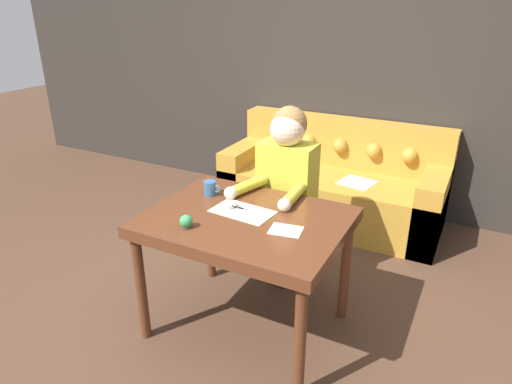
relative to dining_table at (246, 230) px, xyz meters
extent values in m
plane|color=#4C3323|center=(-0.10, 0.01, -0.67)|extent=(16.00, 16.00, 0.00)
cube|color=#2D2823|center=(-0.10, 2.09, 0.63)|extent=(8.00, 0.06, 2.60)
cube|color=#562D19|center=(0.00, 0.00, 0.05)|extent=(1.10, 0.85, 0.07)
cylinder|color=#562D19|center=(-0.49, -0.36, -0.33)|extent=(0.06, 0.06, 0.68)
cylinder|color=#562D19|center=(0.49, -0.36, -0.33)|extent=(0.06, 0.06, 0.68)
cylinder|color=#562D19|center=(-0.49, 0.36, -0.33)|extent=(0.06, 0.06, 0.68)
cylinder|color=#562D19|center=(0.49, 0.36, -0.33)|extent=(0.06, 0.06, 0.68)
cube|color=#B7842D|center=(-0.03, 1.64, -0.45)|extent=(1.90, 0.81, 0.44)
cube|color=#B7842D|center=(-0.03, 1.93, -0.01)|extent=(1.90, 0.22, 0.43)
cube|color=#B7842D|center=(-0.88, 1.64, -0.37)|extent=(0.20, 0.81, 0.60)
cube|color=#B7842D|center=(0.82, 1.64, -0.37)|extent=(0.20, 0.81, 0.60)
sphere|color=#B7842D|center=(-0.63, 1.80, -0.01)|extent=(0.13, 0.13, 0.13)
sphere|color=#B7842D|center=(-0.33, 1.80, -0.01)|extent=(0.13, 0.13, 0.13)
sphere|color=#B7842D|center=(-0.03, 1.80, -0.01)|extent=(0.13, 0.13, 0.13)
sphere|color=#B7842D|center=(0.27, 1.80, -0.01)|extent=(0.13, 0.13, 0.13)
sphere|color=#B7842D|center=(0.57, 1.80, -0.01)|extent=(0.13, 0.13, 0.13)
cube|color=white|center=(0.22, 1.54, -0.23)|extent=(0.32, 0.31, 0.00)
cylinder|color=#33281E|center=(-0.01, 0.58, -0.43)|extent=(0.28, 0.28, 0.47)
cube|color=gold|center=(-0.01, 0.58, 0.08)|extent=(0.37, 0.22, 0.54)
sphere|color=beige|center=(-0.01, 0.56, 0.45)|extent=(0.22, 0.22, 0.22)
sphere|color=olive|center=(-0.01, 0.59, 0.47)|extent=(0.22, 0.22, 0.22)
cylinder|color=gold|center=(-0.16, 0.32, 0.12)|extent=(0.15, 0.31, 0.07)
sphere|color=beige|center=(-0.20, 0.17, 0.12)|extent=(0.08, 0.08, 0.08)
cylinder|color=gold|center=(0.15, 0.32, 0.12)|extent=(0.09, 0.31, 0.07)
sphere|color=beige|center=(0.16, 0.17, 0.12)|extent=(0.08, 0.08, 0.08)
cube|color=beige|center=(-0.05, 0.04, 0.09)|extent=(0.37, 0.24, 0.00)
cube|color=beige|center=(0.26, -0.05, 0.09)|extent=(0.19, 0.16, 0.00)
cube|color=silver|center=(0.00, 0.08, 0.09)|extent=(0.11, 0.03, 0.00)
cube|color=black|center=(-0.09, 0.07, 0.09)|extent=(0.07, 0.02, 0.00)
torus|color=black|center=(-0.12, 0.06, 0.09)|extent=(0.04, 0.04, 0.01)
cube|color=silver|center=(0.00, 0.06, 0.09)|extent=(0.11, 0.03, 0.00)
cube|color=black|center=(-0.09, 0.08, 0.09)|extent=(0.07, 0.03, 0.00)
torus|color=black|center=(-0.12, 0.09, 0.09)|extent=(0.04, 0.04, 0.01)
cylinder|color=silver|center=(-0.05, 0.07, 0.09)|extent=(0.01, 0.01, 0.01)
cylinder|color=#335B84|center=(-0.34, 0.16, 0.13)|extent=(0.08, 0.08, 0.09)
torus|color=#335B84|center=(-0.29, 0.16, 0.13)|extent=(0.05, 0.01, 0.05)
cylinder|color=#4C3828|center=(-0.22, -0.26, 0.09)|extent=(0.06, 0.06, 0.01)
sphere|color=#338C4C|center=(-0.22, -0.26, 0.12)|extent=(0.07, 0.07, 0.07)
camera|label=1|loc=(1.10, -1.99, 1.22)|focal=32.00mm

